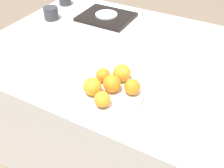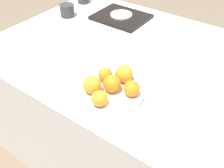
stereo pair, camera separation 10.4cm
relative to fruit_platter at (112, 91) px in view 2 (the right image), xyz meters
The scene contains 12 objects.
ground_plane 0.78m from the fruit_platter, 95.97° to the left, with size 12.00×12.00×0.00m, color #7A6651.
table 0.48m from the fruit_platter, 95.97° to the left, with size 1.57×1.04×0.71m.
fruit_platter is the anchor object (origin of this frame).
orange_0 0.04m from the fruit_platter, 136.29° to the left, with size 0.07×0.07×0.07m.
orange_1 0.09m from the fruit_platter, 18.08° to the left, with size 0.06×0.06×0.06m.
orange_2 0.10m from the fruit_platter, 84.15° to the right, with size 0.06×0.06×0.06m.
orange_3 0.09m from the fruit_platter, 88.29° to the left, with size 0.08×0.08×0.08m.
orange_4 0.08m from the fruit_platter, 148.81° to the left, with size 0.06×0.06×0.06m.
orange_5 0.09m from the fruit_platter, 138.86° to the right, with size 0.07×0.07×0.07m.
serving_tray 0.70m from the fruit_platter, 121.36° to the left, with size 0.31×0.26×0.02m.
side_plate 0.70m from the fruit_platter, 121.36° to the left, with size 0.13×0.13×0.01m.
cup_1 0.79m from the fruit_platter, 146.57° to the left, with size 0.09×0.09×0.07m.
Camera 2 is at (0.51, -0.97, 1.41)m, focal length 42.00 mm.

